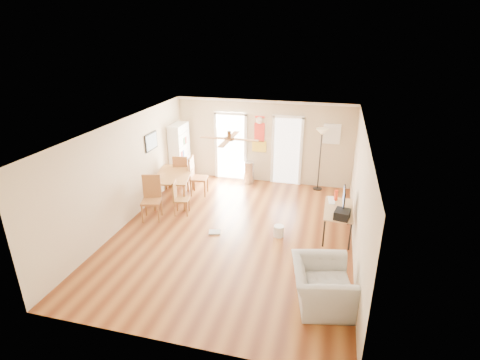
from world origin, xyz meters
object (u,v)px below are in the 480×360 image
(bookshelf, at_px, (180,153))
(armchair, at_px, (322,285))
(dining_table, at_px, (175,187))
(dining_chair_near, at_px, (151,199))
(trash_can, at_px, (249,173))
(computer_desk, at_px, (337,222))
(dining_chair_far, at_px, (182,172))
(printer, at_px, (342,214))
(dining_chair_right_b, at_px, (181,198))
(wastebasket_a, at_px, (279,231))
(torchiere_lamp, at_px, (320,160))
(wastebasket_b, at_px, (307,264))
(dining_chair_right_a, at_px, (199,176))

(bookshelf, xyz_separation_m, armchair, (4.69, -4.80, -0.55))
(dining_table, relative_size, armchair, 1.34)
(dining_chair_near, relative_size, trash_can, 1.59)
(computer_desk, bearing_deg, dining_chair_far, 159.69)
(dining_chair_far, bearing_deg, printer, 145.08)
(dining_chair_right_b, height_order, armchair, dining_chair_right_b)
(computer_desk, bearing_deg, wastebasket_a, -162.52)
(trash_can, bearing_deg, torchiere_lamp, 1.55)
(torchiere_lamp, xyz_separation_m, armchair, (0.37, -5.21, -0.57))
(dining_chair_right_b, relative_size, wastebasket_b, 3.04)
(bookshelf, distance_m, armchair, 6.73)
(dining_table, bearing_deg, dining_chair_far, 96.62)
(dining_chair_far, relative_size, wastebasket_a, 3.94)
(computer_desk, bearing_deg, torchiere_lamp, 102.67)
(printer, bearing_deg, armchair, -87.21)
(dining_chair_near, height_order, printer, dining_chair_near)
(dining_table, height_order, computer_desk, dining_table)
(dining_chair_near, bearing_deg, dining_chair_far, 75.10)
(torchiere_lamp, bearing_deg, dining_chair_far, -166.41)
(bookshelf, height_order, wastebasket_b, bookshelf)
(dining_chair_near, bearing_deg, wastebasket_b, -32.60)
(dining_chair_right_a, height_order, wastebasket_a, dining_chair_right_a)
(printer, xyz_separation_m, wastebasket_a, (-1.39, 0.04, -0.65))
(dining_table, height_order, dining_chair_right_a, dining_chair_right_a)
(dining_chair_far, distance_m, armchair, 6.11)
(printer, distance_m, armchair, 2.13)
(dining_table, xyz_separation_m, dining_chair_near, (-0.07, -1.27, 0.18))
(dining_chair_right_b, bearing_deg, dining_chair_right_a, -11.39)
(dining_chair_far, xyz_separation_m, printer, (4.69, -2.17, 0.24))
(dining_chair_far, distance_m, torchiere_lamp, 4.16)
(torchiere_lamp, bearing_deg, dining_chair_right_a, -159.70)
(dining_chair_right_b, bearing_deg, wastebasket_a, -112.50)
(dining_chair_right_a, xyz_separation_m, computer_desk, (3.98, -1.43, -0.22))
(dining_chair_right_b, height_order, wastebasket_b, dining_chair_right_b)
(trash_can, relative_size, wastebasket_b, 2.35)
(dining_chair_near, bearing_deg, dining_table, 71.28)
(dining_chair_right_a, bearing_deg, dining_table, 126.47)
(dining_table, height_order, trash_can, dining_table)
(dining_table, xyz_separation_m, printer, (4.60, -1.36, 0.39))
(dining_table, relative_size, trash_can, 2.19)
(dining_chair_near, xyz_separation_m, torchiere_lamp, (4.00, 3.05, 0.38))
(dining_chair_right_b, distance_m, printer, 4.10)
(bookshelf, xyz_separation_m, dining_table, (0.39, -1.36, -0.54))
(dining_chair_right_a, relative_size, computer_desk, 0.88)
(dining_chair_right_a, bearing_deg, armchair, -143.93)
(dining_chair_near, bearing_deg, dining_chair_right_a, 55.45)
(printer, height_order, wastebasket_b, printer)
(armchair, bearing_deg, dining_table, 39.93)
(bookshelf, distance_m, torchiere_lamp, 4.34)
(computer_desk, bearing_deg, dining_chair_near, -175.44)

